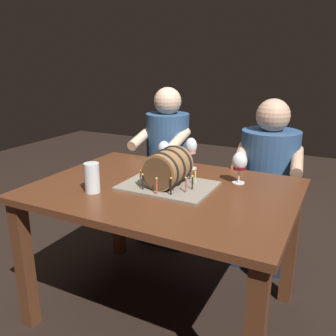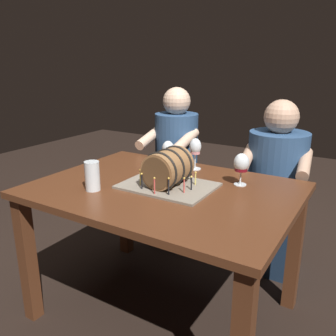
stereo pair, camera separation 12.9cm
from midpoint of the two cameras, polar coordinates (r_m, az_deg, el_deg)
The scene contains 9 objects.
ground_plane at distance 2.17m, azimuth -2.43°, elevation -21.93°, with size 8.00×8.00×0.00m, color black.
dining_table at distance 1.84m, azimuth -2.68°, elevation -6.28°, with size 1.30×0.95×0.74m.
barrel_cake at distance 1.77m, azimuth -2.09°, elevation -0.46°, with size 0.46×0.34×0.20m.
wine_glass_rose at distance 2.07m, azimuth 1.96°, elevation 3.29°, with size 0.07×0.07×0.19m.
wine_glass_white at distance 2.06m, azimuth -2.45°, elevation 2.89°, with size 0.07×0.07×0.17m.
wine_glass_red at distance 1.85m, azimuth 9.52°, elevation 0.84°, with size 0.08×0.08×0.17m.
beer_pint at distance 1.76m, azimuth -14.20°, elevation -1.69°, with size 0.07×0.07×0.15m.
person_seated_left at distance 2.66m, azimuth -1.48°, elevation -1.15°, with size 0.36×0.46×1.18m.
person_seated_right at distance 2.42m, azimuth 14.14°, elevation -3.43°, with size 0.45×0.52×1.14m.
Camera 1 is at (0.79, -1.50, 1.36)m, focal length 37.81 mm.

